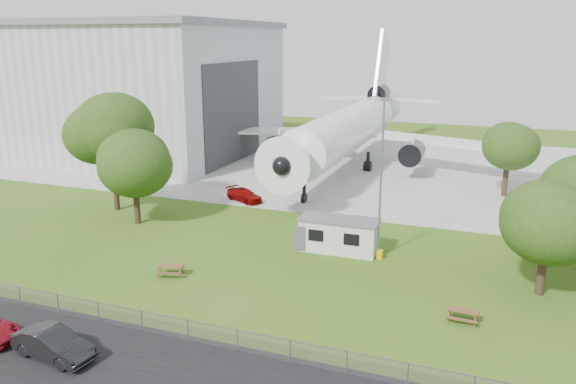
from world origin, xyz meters
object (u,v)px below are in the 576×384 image
(airliner, at_px, (349,127))
(picnic_west, at_px, (171,276))
(site_cabin, at_px, (339,235))
(picnic_east, at_px, (462,321))
(hangar, at_px, (114,86))
(car_centre_sedan, at_px, (53,344))

(airliner, height_order, picnic_west, airliner)
(site_cabin, xyz_separation_m, picnic_east, (9.97, -8.56, -1.31))
(picnic_west, xyz_separation_m, picnic_east, (19.71, 0.36, 0.00))
(site_cabin, relative_size, picnic_west, 3.76)
(picnic_east, bearing_deg, site_cabin, 142.48)
(picnic_west, distance_m, picnic_east, 19.71)
(airliner, bearing_deg, picnic_west, -94.12)
(picnic_east, bearing_deg, hangar, 147.60)
(hangar, distance_m, picnic_east, 65.74)
(airliner, height_order, picnic_east, airliner)
(car_centre_sedan, bearing_deg, airliner, 3.91)
(hangar, distance_m, car_centre_sedan, 60.25)
(picnic_east, bearing_deg, car_centre_sedan, -146.21)
(site_cabin, bearing_deg, car_centre_sedan, -115.57)
(picnic_west, relative_size, car_centre_sedan, 0.38)
(airliner, bearing_deg, car_centre_sedan, -93.10)
(airliner, distance_m, picnic_east, 41.66)
(airliner, bearing_deg, hangar, 179.78)
(hangar, distance_m, picnic_west, 51.48)
(picnic_east, height_order, car_centre_sedan, car_centre_sedan)
(airliner, xyz_separation_m, car_centre_sedan, (-2.67, -49.32, -4.49))
(hangar, relative_size, picnic_east, 23.89)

